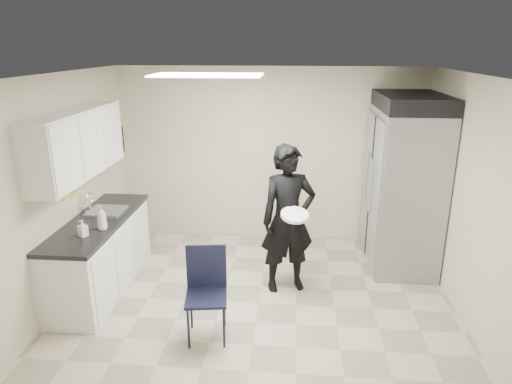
# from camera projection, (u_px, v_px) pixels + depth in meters

# --- Properties ---
(floor) EXTENTS (4.50, 4.50, 0.00)m
(floor) POSITION_uv_depth(u_px,v_px,m) (259.00, 303.00, 5.34)
(floor) COLOR #BAA992
(floor) RESTS_ON ground
(ceiling) EXTENTS (4.50, 4.50, 0.00)m
(ceiling) POSITION_uv_depth(u_px,v_px,m) (259.00, 75.00, 4.54)
(ceiling) COLOR silver
(ceiling) RESTS_ON back_wall
(back_wall) EXTENTS (4.50, 0.00, 4.50)m
(back_wall) POSITION_uv_depth(u_px,v_px,m) (269.00, 156.00, 6.84)
(back_wall) COLOR beige
(back_wall) RESTS_ON floor
(left_wall) EXTENTS (0.00, 4.00, 4.00)m
(left_wall) POSITION_uv_depth(u_px,v_px,m) (59.00, 193.00, 5.12)
(left_wall) COLOR beige
(left_wall) RESTS_ON floor
(right_wall) EXTENTS (0.00, 4.00, 4.00)m
(right_wall) POSITION_uv_depth(u_px,v_px,m) (473.00, 204.00, 4.76)
(right_wall) COLOR beige
(right_wall) RESTS_ON floor
(ceiling_panel) EXTENTS (1.20, 0.60, 0.02)m
(ceiling_panel) POSITION_uv_depth(u_px,v_px,m) (207.00, 75.00, 4.97)
(ceiling_panel) COLOR white
(ceiling_panel) RESTS_ON ceiling
(lower_counter) EXTENTS (0.60, 1.90, 0.86)m
(lower_counter) POSITION_uv_depth(u_px,v_px,m) (101.00, 256.00, 5.56)
(lower_counter) COLOR silver
(lower_counter) RESTS_ON floor
(countertop) EXTENTS (0.64, 1.95, 0.05)m
(countertop) POSITION_uv_depth(u_px,v_px,m) (97.00, 222.00, 5.42)
(countertop) COLOR black
(countertop) RESTS_ON lower_counter
(sink) EXTENTS (0.42, 0.40, 0.14)m
(sink) POSITION_uv_depth(u_px,v_px,m) (107.00, 215.00, 5.66)
(sink) COLOR gray
(sink) RESTS_ON countertop
(faucet) EXTENTS (0.02, 0.02, 0.24)m
(faucet) POSITION_uv_depth(u_px,v_px,m) (90.00, 203.00, 5.62)
(faucet) COLOR silver
(faucet) RESTS_ON countertop
(upper_cabinets) EXTENTS (0.35, 1.80, 0.75)m
(upper_cabinets) POSITION_uv_depth(u_px,v_px,m) (77.00, 144.00, 5.13)
(upper_cabinets) COLOR silver
(upper_cabinets) RESTS_ON left_wall
(towel_dispenser) EXTENTS (0.22, 0.30, 0.35)m
(towel_dispenser) POSITION_uv_depth(u_px,v_px,m) (112.00, 141.00, 6.29)
(towel_dispenser) COLOR black
(towel_dispenser) RESTS_ON left_wall
(notice_sticker_left) EXTENTS (0.00, 0.12, 0.07)m
(notice_sticker_left) POSITION_uv_depth(u_px,v_px,m) (65.00, 197.00, 5.24)
(notice_sticker_left) COLOR yellow
(notice_sticker_left) RESTS_ON left_wall
(notice_sticker_right) EXTENTS (0.00, 0.12, 0.07)m
(notice_sticker_right) POSITION_uv_depth(u_px,v_px,m) (74.00, 195.00, 5.44)
(notice_sticker_right) COLOR yellow
(notice_sticker_right) RESTS_ON left_wall
(commercial_fridge) EXTENTS (0.80, 1.35, 2.10)m
(commercial_fridge) POSITION_uv_depth(u_px,v_px,m) (403.00, 189.00, 6.08)
(commercial_fridge) COLOR gray
(commercial_fridge) RESTS_ON floor
(fridge_compressor) EXTENTS (0.80, 1.35, 0.20)m
(fridge_compressor) POSITION_uv_depth(u_px,v_px,m) (412.00, 102.00, 5.72)
(fridge_compressor) COLOR black
(fridge_compressor) RESTS_ON commercial_fridge
(folding_chair) EXTENTS (0.47, 0.47, 0.93)m
(folding_chair) POSITION_uv_depth(u_px,v_px,m) (206.00, 298.00, 4.59)
(folding_chair) COLOR black
(folding_chair) RESTS_ON floor
(man_tuxedo) EXTENTS (0.77, 0.62, 1.81)m
(man_tuxedo) POSITION_uv_depth(u_px,v_px,m) (288.00, 220.00, 5.42)
(man_tuxedo) COLOR black
(man_tuxedo) RESTS_ON floor
(bucket_lid) EXTENTS (0.40, 0.40, 0.04)m
(bucket_lid) POSITION_uv_depth(u_px,v_px,m) (295.00, 215.00, 5.14)
(bucket_lid) COLOR white
(bucket_lid) RESTS_ON man_tuxedo
(soap_bottle_a) EXTENTS (0.15, 0.15, 0.28)m
(soap_bottle_a) POSITION_uv_depth(u_px,v_px,m) (102.00, 218.00, 5.08)
(soap_bottle_a) COLOR silver
(soap_bottle_a) RESTS_ON countertop
(soap_bottle_b) EXTENTS (0.12, 0.12, 0.19)m
(soap_bottle_b) POSITION_uv_depth(u_px,v_px,m) (83.00, 228.00, 4.91)
(soap_bottle_b) COLOR #A1A0AC
(soap_bottle_b) RESTS_ON countertop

